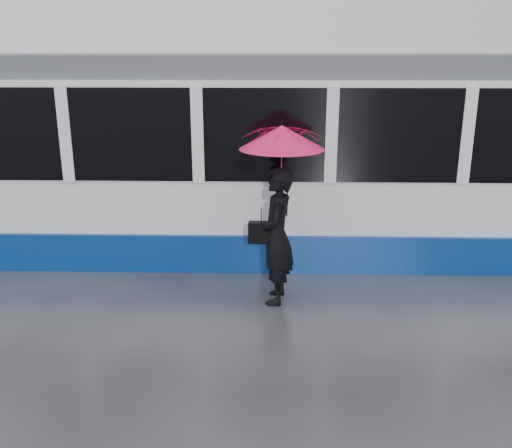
{
  "coord_description": "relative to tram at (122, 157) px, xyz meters",
  "views": [
    {
      "loc": [
        1.14,
        -7.23,
        3.48
      ],
      "look_at": [
        0.94,
        0.37,
        1.1
      ],
      "focal_mm": 40.0,
      "sensor_mm": 36.0,
      "label": 1
    }
  ],
  "objects": [
    {
      "name": "handbag",
      "position": [
        2.47,
        -2.25,
        -0.63
      ],
      "size": [
        0.36,
        0.18,
        0.48
      ],
      "rotation": [
        0.0,
        0.0,
        -0.09
      ],
      "color": "black",
      "rests_on": "ground"
    },
    {
      "name": "woman",
      "position": [
        2.69,
        -2.27,
        -0.67
      ],
      "size": [
        0.52,
        0.74,
        1.93
      ],
      "primitive_type": "imported",
      "rotation": [
        0.0,
        0.0,
        -1.66
      ],
      "color": "black",
      "rests_on": "ground"
    },
    {
      "name": "ground",
      "position": [
        1.46,
        -2.5,
        -1.64
      ],
      "size": [
        90.0,
        90.0,
        0.0
      ],
      "primitive_type": "plane",
      "color": "#29282D",
      "rests_on": "ground"
    },
    {
      "name": "tram",
      "position": [
        0.0,
        0.0,
        0.0
      ],
      "size": [
        26.0,
        2.56,
        3.35
      ],
      "color": "white",
      "rests_on": "ground"
    },
    {
      "name": "rails",
      "position": [
        1.46,
        -0.0,
        -1.63
      ],
      "size": [
        34.0,
        1.51,
        0.02
      ],
      "color": "#3F3D38",
      "rests_on": "ground"
    },
    {
      "name": "umbrella",
      "position": [
        2.74,
        -2.27,
        0.48
      ],
      "size": [
        1.23,
        1.23,
        1.3
      ],
      "rotation": [
        0.0,
        0.0,
        -0.09
      ],
      "color": "#FF159B",
      "rests_on": "ground"
    }
  ]
}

